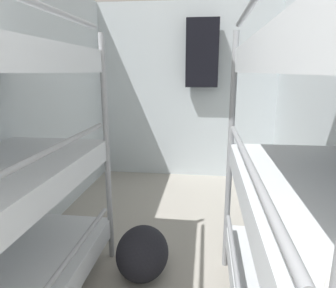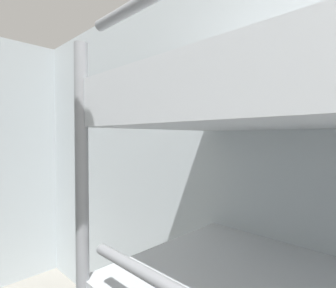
% 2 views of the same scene
% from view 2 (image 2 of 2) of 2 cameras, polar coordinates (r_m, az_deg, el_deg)
% --- Properties ---
extents(wall_right, '(0.06, 4.69, 2.48)m').
position_cam_2_polar(wall_right, '(1.45, 15.14, -8.87)').
color(wall_right, silver).
rests_on(wall_right, ground_plane).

